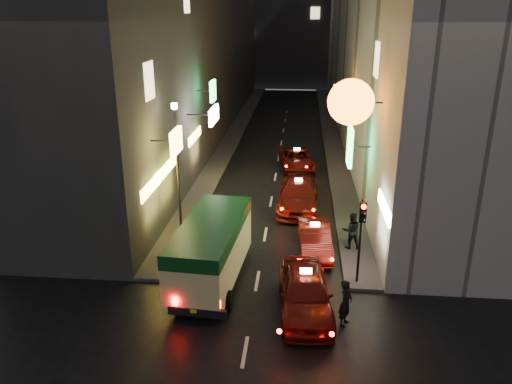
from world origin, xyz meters
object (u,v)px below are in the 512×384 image
(pedestrian_crossing, at_px, (346,300))
(lamp_post, at_px, (177,159))
(traffic_light, at_px, (362,224))
(minibus, at_px, (211,245))
(taxi_near, at_px, (305,289))

(pedestrian_crossing, distance_m, lamp_post, 10.74)
(traffic_light, relative_size, lamp_post, 0.56)
(pedestrian_crossing, bearing_deg, traffic_light, 10.08)
(pedestrian_crossing, bearing_deg, minibus, 89.06)
(minibus, distance_m, pedestrian_crossing, 5.71)
(minibus, bearing_deg, traffic_light, 1.84)
(lamp_post, bearing_deg, taxi_near, -46.77)
(minibus, bearing_deg, lamp_post, 116.95)
(minibus, xyz_separation_m, lamp_post, (-2.40, 4.71, 2.07))
(minibus, height_order, traffic_light, traffic_light)
(taxi_near, height_order, pedestrian_crossing, taxi_near)
(minibus, xyz_separation_m, traffic_light, (5.80, 0.19, 1.04))
(taxi_near, bearing_deg, pedestrian_crossing, -26.07)
(minibus, height_order, pedestrian_crossing, minibus)
(taxi_near, bearing_deg, lamp_post, 133.23)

